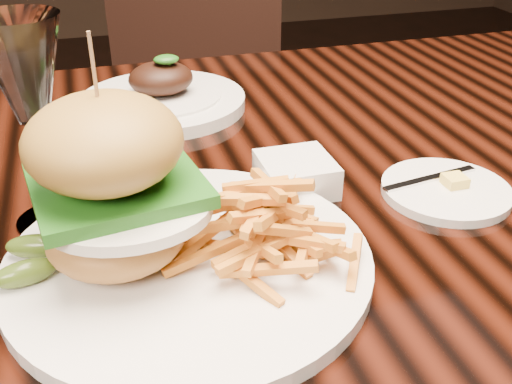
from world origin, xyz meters
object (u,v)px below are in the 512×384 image
object	(u,v)px
wine_glass	(26,77)
dining_table	(243,228)
burger_plate	(178,215)
chair_far	(194,86)
far_dish	(162,98)

from	to	relation	value
wine_glass	dining_table	bearing A→B (deg)	12.48
burger_plate	chair_far	bearing A→B (deg)	82.10
dining_table	burger_plate	xyz separation A→B (m)	(-0.10, -0.16, 0.13)
far_dish	wine_glass	bearing A→B (deg)	-119.11
dining_table	chair_far	size ratio (longest dim) A/B	1.68
wine_glass	chair_far	bearing A→B (deg)	71.14
chair_far	far_dish	bearing A→B (deg)	-88.21
far_dish	chair_far	world-z (taller)	chair_far
far_dish	chair_far	size ratio (longest dim) A/B	0.25
wine_glass	far_dish	world-z (taller)	wine_glass
far_dish	dining_table	bearing A→B (deg)	-75.91
far_dish	chair_far	xyz separation A→B (m)	(0.17, 0.66, -0.23)
dining_table	far_dish	bearing A→B (deg)	104.09
burger_plate	far_dish	bearing A→B (deg)	87.08
dining_table	far_dish	distance (m)	0.25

